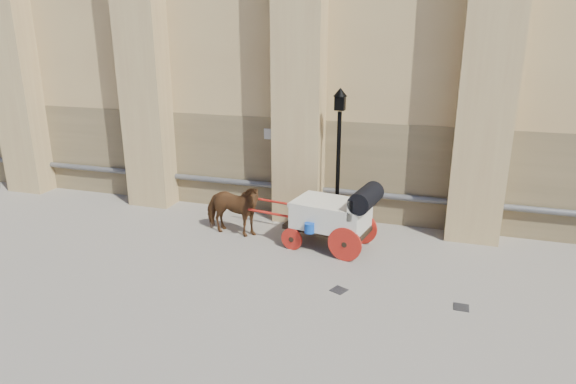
% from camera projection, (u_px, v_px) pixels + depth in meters
% --- Properties ---
extents(ground, '(90.00, 90.00, 0.00)m').
position_uv_depth(ground, '(296.00, 275.00, 12.17)').
color(ground, gray).
rests_on(ground, ground).
extents(horse, '(1.88, 0.97, 1.53)m').
position_uv_depth(horse, '(232.00, 209.00, 14.28)').
color(horse, brown).
rests_on(horse, ground).
extents(carriage, '(4.25, 1.79, 1.81)m').
position_uv_depth(carriage, '(336.00, 214.00, 13.34)').
color(carriage, black).
rests_on(carriage, ground).
extents(street_lamp, '(0.38, 0.38, 4.06)m').
position_uv_depth(street_lamp, '(338.00, 157.00, 14.24)').
color(street_lamp, black).
rests_on(street_lamp, ground).
extents(drain_grate_near, '(0.42, 0.42, 0.01)m').
position_uv_depth(drain_grate_near, '(339.00, 290.00, 11.45)').
color(drain_grate_near, black).
rests_on(drain_grate_near, ground).
extents(drain_grate_far, '(0.32, 0.32, 0.01)m').
position_uv_depth(drain_grate_far, '(461.00, 307.00, 10.75)').
color(drain_grate_far, black).
rests_on(drain_grate_far, ground).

